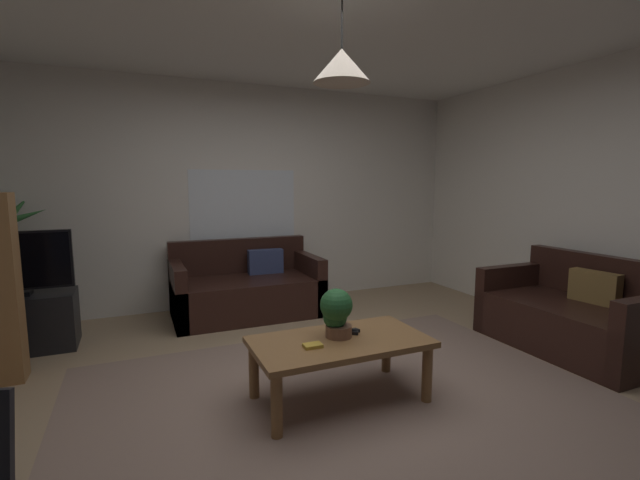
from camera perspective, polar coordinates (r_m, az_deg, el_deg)
floor at (r=3.25m, az=2.23°, el=-19.57°), size 5.54×5.08×0.02m
rug at (r=3.08m, az=3.94°, el=-20.87°), size 3.60×2.80×0.01m
wall_back at (r=5.33m, az=-9.77°, el=5.72°), size 5.66×0.06×2.62m
wall_right at (r=4.82m, az=34.06°, el=4.35°), size 0.06×5.08×2.62m
window_pane at (r=5.30m, az=-9.98°, el=3.71°), size 1.27×0.01×0.99m
couch_under_window at (r=4.94m, az=-9.61°, el=-6.57°), size 1.58×0.85×0.82m
couch_right_side at (r=4.51m, az=30.32°, el=-8.87°), size 0.85×1.43×0.82m
coffee_table at (r=3.01m, az=2.63°, el=-14.02°), size 1.18×0.63×0.43m
book_on_table_0 at (r=2.84m, az=-0.95°, el=-13.71°), size 0.12×0.08×0.02m
remote_on_table_0 at (r=3.08m, az=3.53°, el=-11.99°), size 0.16×0.12×0.02m
remote_on_table_1 at (r=3.08m, az=3.90°, el=-12.02°), size 0.17×0.09×0.02m
potted_plant_on_table at (r=2.97m, az=2.16°, el=-9.40°), size 0.22×0.22×0.33m
tv_stand at (r=4.66m, az=-34.83°, el=-8.99°), size 0.90×0.44×0.50m
tv at (r=4.53m, az=-35.40°, el=-2.49°), size 0.91×0.16×0.56m
potted_palm_corner at (r=5.07m, az=-36.33°, el=-3.18°), size 0.77×0.88×1.44m
pendant_lamp at (r=2.88m, az=2.87°, el=21.91°), size 0.36×0.36×0.53m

